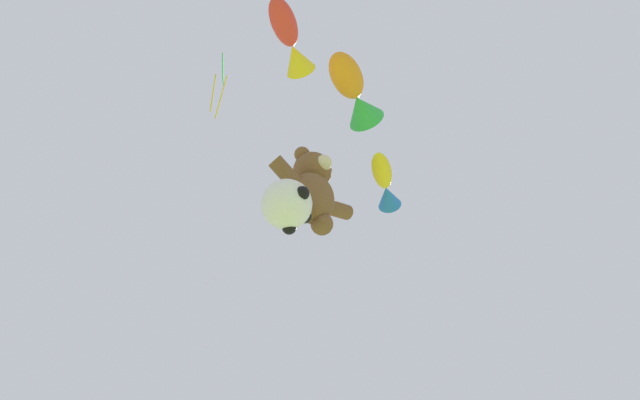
{
  "coord_description": "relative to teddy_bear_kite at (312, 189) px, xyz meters",
  "views": [
    {
      "loc": [
        -4.13,
        -1.08,
        1.39
      ],
      "look_at": [
        1.57,
        5.11,
        11.48
      ],
      "focal_mm": 35.0,
      "sensor_mm": 36.0,
      "label": 1
    }
  ],
  "objects": [
    {
      "name": "teddy_bear_kite",
      "position": [
        0.0,
        0.0,
        0.0
      ],
      "size": [
        2.5,
        1.1,
        2.53
      ],
      "color": "brown"
    },
    {
      "name": "soccer_ball_kite",
      "position": [
        -0.85,
        -0.16,
        -1.39
      ],
      "size": [
        1.21,
        1.2,
        1.11
      ],
      "color": "white"
    },
    {
      "name": "fish_kite_goldfin",
      "position": [
        1.53,
        -0.98,
        0.6
      ],
      "size": [
        1.68,
        1.36,
        0.59
      ],
      "color": "yellow"
    },
    {
      "name": "fish_kite_tangerine",
      "position": [
        -0.59,
        -2.07,
        1.18
      ],
      "size": [
        2.05,
        1.47,
        0.87
      ],
      "color": "orange"
    },
    {
      "name": "fish_kite_crimson",
      "position": [
        -2.73,
        -2.33,
        0.42
      ],
      "size": [
        1.74,
        1.33,
        0.63
      ],
      "color": "red"
    },
    {
      "name": "diamond_kite",
      "position": [
        -2.74,
        0.46,
        2.7
      ],
      "size": [
        0.61,
        0.75,
        2.83
      ],
      "color": "green"
    }
  ]
}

